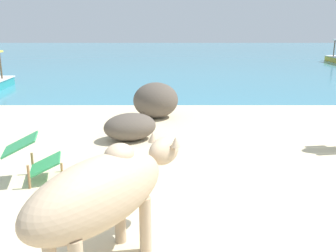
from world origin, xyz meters
TOP-DOWN VIEW (x-y plane):
  - water_surface at (0.00, 22.00)m, footprint 60.00×36.00m
  - cow at (-0.80, -0.12)m, footprint 1.50×1.91m
  - deck_chair_near at (-2.15, 1.86)m, footprint 0.87×0.70m
  - shore_rock_large at (-0.52, 5.63)m, footprint 1.35×1.29m
  - shore_rock_small at (-0.96, 3.84)m, footprint 1.24×1.09m

SIDE VIEW (x-z plane):
  - water_surface at x=0.00m, z-range -0.01..0.01m
  - shore_rock_small at x=-0.96m, z-range 0.04..0.57m
  - deck_chair_near at x=-2.15m, z-range 0.08..0.77m
  - shore_rock_large at x=-0.52m, z-range 0.04..0.88m
  - cow at x=-0.80m, z-range 0.22..1.37m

